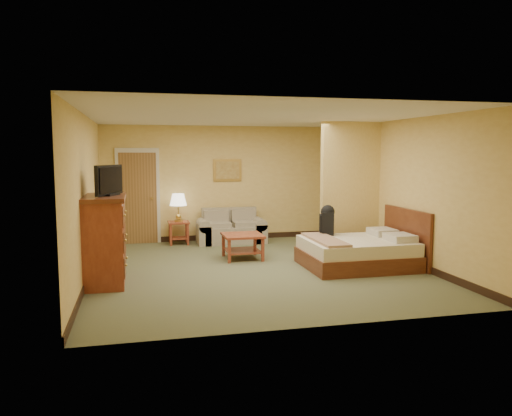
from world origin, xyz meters
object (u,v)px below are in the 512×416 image
object	(u,v)px
bed	(361,251)
loveseat	(231,232)
coffee_table	(243,241)
dresser	(104,239)

from	to	relation	value
bed	loveseat	bearing A→B (deg)	121.78
loveseat	bed	size ratio (longest dim) A/B	0.79
loveseat	bed	world-z (taller)	bed
coffee_table	dresser	distance (m)	2.73
coffee_table	bed	world-z (taller)	bed
coffee_table	dresser	size ratio (longest dim) A/B	0.54
dresser	bed	xyz separation A→B (m)	(4.30, 0.09, -0.41)
dresser	coffee_table	bearing A→B (deg)	26.76
loveseat	coffee_table	bearing A→B (deg)	-93.30
coffee_table	bed	size ratio (longest dim) A/B	0.39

